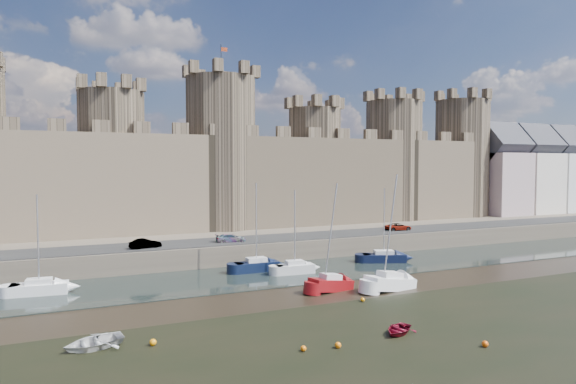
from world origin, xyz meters
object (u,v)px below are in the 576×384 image
Objects in this scene: car_3 at (398,227)px; sailboat_0 at (39,287)px; sailboat_3 at (384,257)px; sailboat_4 at (331,283)px; sailboat_1 at (256,265)px; car_1 at (145,244)px; car_2 at (231,238)px; sailboat_2 at (295,267)px; sailboat_5 at (390,282)px.

sailboat_0 is (-47.57, -8.73, -2.31)m from car_3.
sailboat_4 is (-13.13, -9.86, 0.03)m from sailboat_3.
car_3 is at bearing 17.31° from sailboat_1.
sailboat_4 is at bearing -152.45° from car_1.
sailboat_3 reaches higher than car_2.
sailboat_1 is 4.50m from sailboat_2.
sailboat_1 is (0.79, -6.89, -2.25)m from car_2.
car_3 reaches higher than car_2.
sailboat_3 is (27.86, -7.67, -2.35)m from car_1.
sailboat_5 is (5.40, -10.36, 0.03)m from sailboat_2.
sailboat_0 is 22.29m from sailboat_1.
car_1 is 13.18m from sailboat_1.
car_3 is 24.26m from sailboat_2.
sailboat_3 is at bearing 49.22° from sailboat_5.
sailboat_5 reaches higher than car_3.
sailboat_4 reaches higher than sailboat_0.
car_1 is 36.63m from car_3.
car_1 is 28.22m from sailboat_5.
sailboat_0 is at bearing 105.04° from car_3.
sailboat_3 is (16.56, -1.28, -0.06)m from sailboat_1.
sailboat_3 is at bearing 139.81° from car_3.
car_3 is 28.86m from sailboat_4.
sailboat_4 reaches higher than car_3.
sailboat_0 is at bearing 112.27° from car_1.
car_1 is 0.38× the size of sailboat_0.
car_2 is at bearing 92.09° from sailboat_4.
car_2 is 0.41× the size of sailboat_3.
car_2 is 19.31m from sailboat_3.
sailboat_3 reaches higher than car_1.
sailboat_5 is at bearing -55.28° from sailboat_1.
sailboat_0 is at bearing -179.03° from sailboat_2.
sailboat_0 reaches higher than sailboat_2.
sailboat_0 is 27.54m from sailboat_4.
sailboat_2 is 11.68m from sailboat_5.
car_3 is at bearing 29.39° from sailboat_4.
sailboat_2 reaches higher than sailboat_3.
sailboat_1 reaches higher than car_2.
sailboat_4 is at bearing 135.10° from car_3.
sailboat_0 is 1.01× the size of sailboat_3.
sailboat_0 reaches higher than car_2.
sailboat_0 is 38.82m from sailboat_3.
sailboat_5 is at bearing -100.22° from sailboat_3.
sailboat_5 reaches higher than car_2.
sailboat_2 is (25.75, -1.63, 0.02)m from sailboat_0.
car_3 is at bearing 67.72° from sailboat_3.
car_2 is 0.37× the size of sailboat_1.
sailboat_2 reaches higher than car_1.
sailboat_5 reaches higher than sailboat_3.
sailboat_5 reaches higher than sailboat_2.
car_2 is at bearing 97.28° from sailboat_1.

